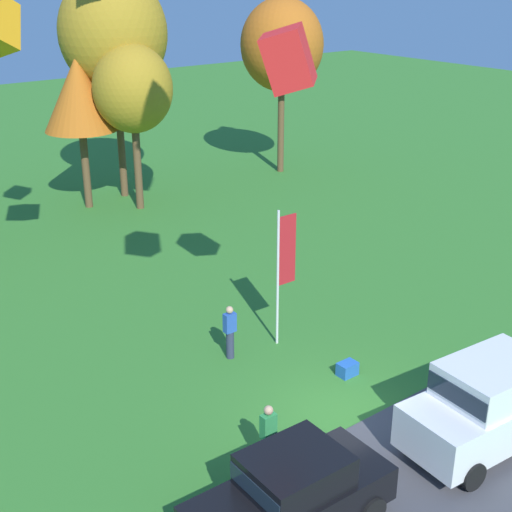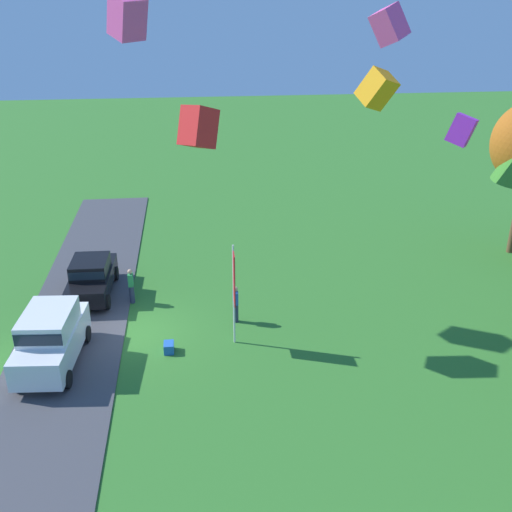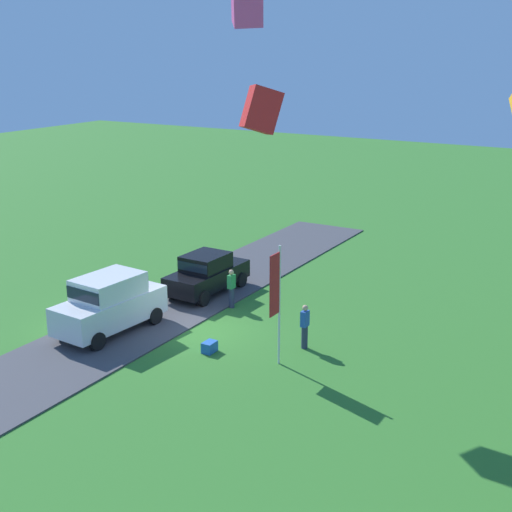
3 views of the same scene
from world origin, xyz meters
The scene contains 10 objects.
ground_plane centered at (0.00, 0.00, 0.00)m, with size 120.00×120.00×0.00m, color #337528.
pavement_strip centered at (0.00, -2.74, 0.03)m, with size 36.00×4.40×0.06m, color #424247.
car_sedan_mid_row centered at (-3.70, -2.33, 1.04)m, with size 4.44×2.04×1.84m.
car_suv_near_entrance centered at (1.97, -3.05, 1.30)m, with size 4.73×2.33×2.28m.
person_watching_sky centered at (-2.78, -0.43, 0.88)m, with size 0.36×0.24×1.71m.
person_beside_suv centered at (-0.53, 4.21, 0.88)m, with size 0.36×0.24×1.71m.
flag_banner centered at (1.37, 4.03, 2.77)m, with size 0.71×0.08×4.37m.
cooler_box centered at (1.56, 1.35, 0.20)m, with size 0.56×0.40×0.40m, color blue.
kite_box_high_right centered at (-2.80, 0.39, 12.38)m, with size 1.10×1.10×1.54m, color #EA4C9E.
kite_box_high_left centered at (0.44, 2.89, 8.78)m, with size 1.02×1.02×1.42m, color red.
Camera 3 is at (21.57, 15.09, 10.89)m, focal length 50.00 mm.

